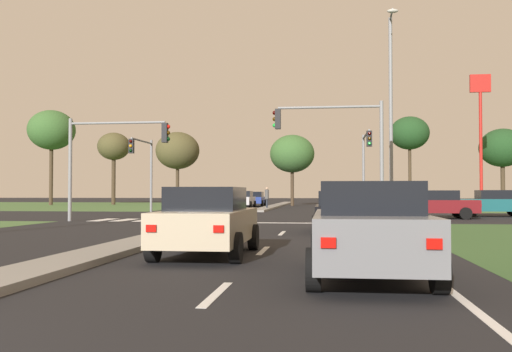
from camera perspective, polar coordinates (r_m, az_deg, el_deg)
The scene contains 36 objects.
ground_plane at distance 33.97m, azimuth -1.50°, elevation -4.04°, with size 200.00×200.00×0.00m, color black.
grass_verge_far_left at distance 65.63m, azimuth -20.71°, elevation -2.76°, with size 35.00×35.00×0.01m, color #476B38.
median_island_near at distance 15.47m, azimuth -12.11°, elevation -6.67°, with size 1.20×22.00×0.14m, color gray.
median_island_far at distance 58.79m, azimuth 2.14°, elevation -2.94°, with size 1.20×36.00×0.14m, color gray.
lane_dash_near at distance 8.25m, azimuth -3.99°, elevation -11.66°, with size 0.14×2.00×0.01m, color silver.
lane_dash_second at distance 14.14m, azimuth 0.72°, elevation -7.46°, with size 0.14×2.00×0.01m, color silver.
lane_dash_third at distance 20.09m, azimuth 2.62°, elevation -5.72°, with size 0.14×2.00×0.01m, color silver.
edge_line_right at distance 15.73m, azimuth 13.69°, elevation -6.82°, with size 0.14×24.00×0.01m, color silver.
stop_bar_near at distance 26.63m, azimuth 4.37°, elevation -4.70°, with size 6.40×0.50×0.01m, color silver.
crosswalk_bar_near at distance 30.62m, azimuth -14.95°, elevation -4.25°, with size 0.70×2.80×0.01m, color silver.
crosswalk_bar_second at distance 30.21m, azimuth -12.92°, elevation -4.30°, with size 0.70×2.80×0.01m, color silver.
crosswalk_bar_third at distance 29.84m, azimuth -10.84°, elevation -4.34°, with size 0.70×2.80×0.01m, color silver.
crosswalk_bar_fourth at distance 29.50m, azimuth -8.71°, elevation -4.38°, with size 0.70×2.80×0.01m, color silver.
crosswalk_bar_fifth at distance 29.21m, azimuth -6.53°, elevation -4.42°, with size 0.70×2.80×0.01m, color silver.
crosswalk_bar_sixth at distance 28.96m, azimuth -4.32°, elevation -4.45°, with size 0.70×2.80×0.01m, color silver.
crosswalk_bar_seventh at distance 28.76m, azimuth -2.06°, elevation -4.47°, with size 0.70×2.80×0.01m, color silver.
car_silver_near at distance 51.23m, azimuth -1.35°, elevation -2.34°, with size 2.02×4.54×1.53m.
car_maroon_second at distance 32.59m, azimuth 17.44°, elevation -2.69°, with size 4.50×2.07×1.53m.
car_blue_third at distance 57.47m, azimuth -0.15°, elevation -2.29°, with size 2.07×4.38×1.47m.
car_teal_fourth at distance 36.45m, azimuth 22.60°, elevation -2.51°, with size 4.36×2.00×1.55m.
car_grey_fifth at distance 9.75m, azimuth 11.17°, elevation -5.26°, with size 1.99×4.37×1.61m.
car_black_sixth at distance 21.03m, azimuth 8.52°, elevation -3.45°, with size 2.07×4.39×1.48m.
car_beige_seventh at distance 13.05m, azimuth -4.83°, elevation -4.47°, with size 1.95×4.34×1.56m.
traffic_signal_far_left at distance 40.53m, azimuth -11.14°, elevation 1.49°, with size 0.32×4.61×5.22m.
traffic_signal_near_left at distance 29.07m, azimuth -14.50°, elevation 2.63°, with size 5.19×0.32×5.10m.
traffic_signal_near_right at distance 27.08m, azimuth 8.47°, elevation 3.72°, with size 5.19×0.32×5.69m.
traffic_signal_far_right at distance 38.12m, azimuth 10.89°, elevation 1.98°, with size 0.32×5.84×5.41m.
street_lamp_second at distance 31.24m, azimuth 13.33°, elevation 6.66°, with size 0.56×2.04×10.75m.
pedestrian_at_median at distance 47.48m, azimuth 1.09°, elevation -1.93°, with size 0.34×0.34×1.71m.
fastfood_pole_sign at distance 55.31m, azimuth 21.49°, elevation 6.07°, with size 1.80×0.40×12.00m.
treeline_near at distance 67.79m, azimuth -19.74°, elevation 4.31°, with size 5.19×5.19×10.57m.
treeline_second at distance 67.33m, azimuth -14.02°, elevation 2.81°, with size 3.69×3.69×8.24m.
treeline_third at distance 61.49m, azimuth -7.84°, elevation 2.51°, with size 4.66×4.66×7.85m.
treeline_fourth at distance 59.54m, azimuth 3.63°, elevation 2.22°, with size 4.62×4.62×7.39m.
treeline_fifth at distance 62.68m, azimuth 15.08°, elevation 4.12°, with size 4.13×4.13×9.44m.
treeline_sixth at distance 67.42m, azimuth 23.38°, elevation 2.57°, with size 4.89×4.89×8.31m.
Camera 1 is at (5.06, -3.56, 1.45)m, focal length 40.07 mm.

